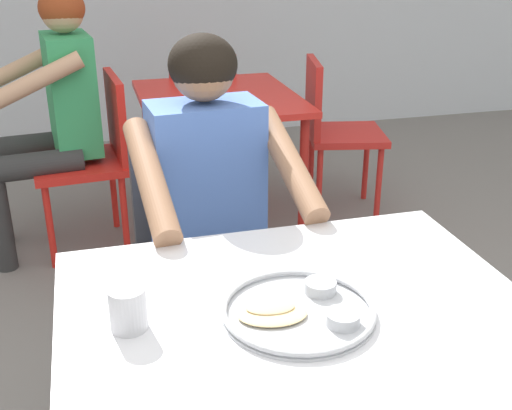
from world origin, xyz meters
The scene contains 10 objects.
table_foreground centered at (-0.02, 0.00, 0.66)m, with size 1.01×0.85×0.74m.
thali_tray centered at (-0.02, 0.01, 0.75)m, with size 0.32×0.32×0.03m.
drinking_cup centered at (-0.37, 0.05, 0.78)m, with size 0.08×0.08×0.09m.
chair_foreground centered at (-0.07, 0.92, 0.49)m, with size 0.47×0.44×0.84m.
diner_foreground centered at (-0.06, 0.70, 0.72)m, with size 0.52×0.57×1.20m.
table_background_red centered at (0.23, 2.01, 0.63)m, with size 0.77×0.90×0.72m.
chair_red_left centered at (-0.39, 1.97, 0.50)m, with size 0.46×0.47×0.85m.
chair_red_right centered at (0.86, 2.06, 0.50)m, with size 0.48×0.48×0.85m.
chair_red_far centered at (0.22, 2.61, 0.48)m, with size 0.49×0.51×0.82m.
patron_background centered at (-0.56, 2.00, 0.74)m, with size 0.59×0.54×1.24m.
Camera 1 is at (-0.41, -1.07, 1.48)m, focal length 44.92 mm.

